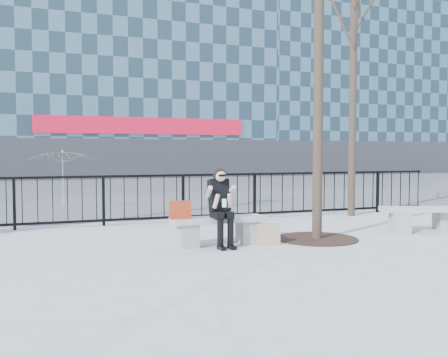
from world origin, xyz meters
name	(u,v)px	position (x,y,z in m)	size (l,w,h in m)	color
ground	(218,245)	(0.00, 0.00, 0.00)	(120.00, 120.00, 0.00)	#9F9E99
street_surface	(109,187)	(0.00, 15.00, 0.00)	(60.00, 23.00, 0.01)	#474747
railing	(175,198)	(0.00, 3.00, 0.55)	(14.00, 0.06, 1.10)	black
building_right	(340,45)	(20.00, 27.00, 10.30)	(16.20, 10.20, 20.60)	slate
tree_right	(354,6)	(4.50, 2.60, 5.24)	(2.80, 2.80, 7.00)	black
tree_grate	(317,239)	(1.90, -0.10, 0.01)	(1.50, 1.50, 0.02)	black
bench_main	(218,228)	(0.00, 0.00, 0.30)	(1.65, 0.46, 0.49)	gray
bench_second	(422,216)	(4.41, -0.01, 0.30)	(1.67, 0.46, 0.49)	gray
seated_woman	(221,208)	(0.00, -0.16, 0.67)	(0.50, 0.64, 1.34)	black
handbag	(180,210)	(-0.68, 0.02, 0.64)	(0.36, 0.17, 0.30)	maroon
shopping_bag	(268,234)	(0.83, -0.27, 0.18)	(0.39, 0.14, 0.37)	#C4B48A
vendor_umbrella	(63,179)	(-2.29, 6.45, 0.86)	(1.87, 1.91, 1.72)	gold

